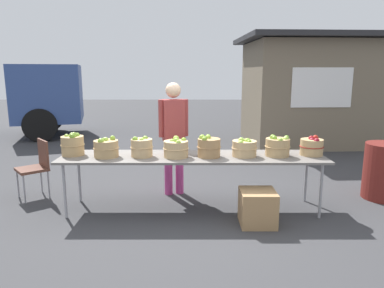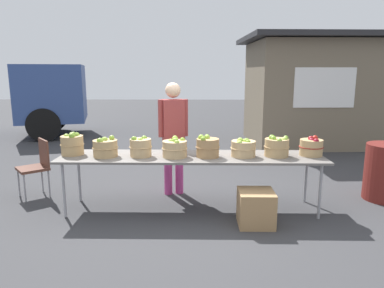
{
  "view_description": "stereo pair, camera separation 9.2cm",
  "coord_description": "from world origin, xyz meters",
  "px_view_note": "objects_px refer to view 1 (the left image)",
  "views": [
    {
      "loc": [
        -0.01,
        -4.62,
        1.84
      ],
      "look_at": [
        0.0,
        0.3,
        0.85
      ],
      "focal_mm": 33.39,
      "sensor_mm": 36.0,
      "label": 1
    },
    {
      "loc": [
        0.08,
        -4.62,
        1.84
      ],
      "look_at": [
        0.0,
        0.3,
        0.85
      ],
      "focal_mm": 33.39,
      "sensor_mm": 36.0,
      "label": 2
    }
  ],
  "objects_px": {
    "vendor_adult": "(173,130)",
    "apple_basket_green_3": "(175,148)",
    "apple_basket_green_1": "(105,148)",
    "market_table": "(192,158)",
    "folding_chair": "(36,164)",
    "apple_basket_green_6": "(277,146)",
    "apple_basket_red_0": "(311,146)",
    "apple_basket_green_4": "(208,147)",
    "apple_basket_green_2": "(141,147)",
    "produce_crate": "(257,207)",
    "apple_basket_green_0": "(72,145)",
    "apple_basket_green_5": "(244,148)"
  },
  "relations": [
    {
      "from": "apple_basket_green_1",
      "to": "apple_basket_green_2",
      "type": "distance_m",
      "value": 0.46
    },
    {
      "from": "vendor_adult",
      "to": "apple_basket_green_1",
      "type": "bearing_deg",
      "value": 25.49
    },
    {
      "from": "apple_basket_red_0",
      "to": "vendor_adult",
      "type": "xyz_separation_m",
      "value": [
        -1.88,
        0.59,
        0.13
      ]
    },
    {
      "from": "apple_basket_green_6",
      "to": "apple_basket_red_0",
      "type": "relative_size",
      "value": 1.05
    },
    {
      "from": "apple_basket_green_0",
      "to": "apple_basket_green_1",
      "type": "distance_m",
      "value": 0.48
    },
    {
      "from": "apple_basket_green_4",
      "to": "vendor_adult",
      "type": "distance_m",
      "value": 0.86
    },
    {
      "from": "apple_basket_green_3",
      "to": "folding_chair",
      "type": "xyz_separation_m",
      "value": [
        -2.1,
        0.56,
        -0.36
      ]
    },
    {
      "from": "apple_basket_green_3",
      "to": "apple_basket_red_0",
      "type": "relative_size",
      "value": 1.06
    },
    {
      "from": "vendor_adult",
      "to": "folding_chair",
      "type": "relative_size",
      "value": 1.97
    },
    {
      "from": "apple_basket_green_2",
      "to": "apple_basket_green_6",
      "type": "height_order",
      "value": "apple_basket_green_6"
    },
    {
      "from": "apple_basket_green_5",
      "to": "apple_basket_green_4",
      "type": "bearing_deg",
      "value": -176.33
    },
    {
      "from": "apple_basket_green_6",
      "to": "apple_basket_green_0",
      "type": "bearing_deg",
      "value": 179.06
    },
    {
      "from": "folding_chair",
      "to": "market_table",
      "type": "bearing_deg",
      "value": 38.29
    },
    {
      "from": "folding_chair",
      "to": "apple_basket_green_0",
      "type": "bearing_deg",
      "value": 18.03
    },
    {
      "from": "folding_chair",
      "to": "apple_basket_green_6",
      "type": "bearing_deg",
      "value": 42.17
    },
    {
      "from": "market_table",
      "to": "apple_basket_green_2",
      "type": "height_order",
      "value": "apple_basket_green_2"
    },
    {
      "from": "apple_basket_green_2",
      "to": "market_table",
      "type": "bearing_deg",
      "value": 3.27
    },
    {
      "from": "apple_basket_green_2",
      "to": "apple_basket_green_3",
      "type": "distance_m",
      "value": 0.45
    },
    {
      "from": "apple_basket_green_3",
      "to": "apple_basket_red_0",
      "type": "height_order",
      "value": "apple_basket_red_0"
    },
    {
      "from": "vendor_adult",
      "to": "apple_basket_green_3",
      "type": "bearing_deg",
      "value": 81.62
    },
    {
      "from": "apple_basket_green_2",
      "to": "apple_basket_green_3",
      "type": "height_order",
      "value": "apple_basket_green_2"
    },
    {
      "from": "apple_basket_green_2",
      "to": "produce_crate",
      "type": "xyz_separation_m",
      "value": [
        1.47,
        -0.45,
        -0.66
      ]
    },
    {
      "from": "apple_basket_red_0",
      "to": "folding_chair",
      "type": "relative_size",
      "value": 0.37
    },
    {
      "from": "apple_basket_green_4",
      "to": "market_table",
      "type": "bearing_deg",
      "value": 165.8
    },
    {
      "from": "apple_basket_green_0",
      "to": "apple_basket_green_5",
      "type": "xyz_separation_m",
      "value": [
        2.29,
        -0.07,
        -0.03
      ]
    },
    {
      "from": "apple_basket_red_0",
      "to": "vendor_adult",
      "type": "distance_m",
      "value": 1.97
    },
    {
      "from": "apple_basket_green_1",
      "to": "apple_basket_green_0",
      "type": "bearing_deg",
      "value": 167.75
    },
    {
      "from": "vendor_adult",
      "to": "produce_crate",
      "type": "relative_size",
      "value": 3.96
    },
    {
      "from": "produce_crate",
      "to": "apple_basket_green_4",
      "type": "bearing_deg",
      "value": 143.11
    },
    {
      "from": "apple_basket_green_6",
      "to": "vendor_adult",
      "type": "height_order",
      "value": "vendor_adult"
    },
    {
      "from": "market_table",
      "to": "apple_basket_green_1",
      "type": "relative_size",
      "value": 10.37
    },
    {
      "from": "apple_basket_green_4",
      "to": "vendor_adult",
      "type": "relative_size",
      "value": 0.19
    },
    {
      "from": "market_table",
      "to": "vendor_adult",
      "type": "bearing_deg",
      "value": 114.09
    },
    {
      "from": "apple_basket_green_0",
      "to": "apple_basket_green_4",
      "type": "xyz_separation_m",
      "value": [
        1.81,
        -0.1,
        -0.01
      ]
    },
    {
      "from": "apple_basket_green_1",
      "to": "apple_basket_green_4",
      "type": "distance_m",
      "value": 1.35
    },
    {
      "from": "apple_basket_green_4",
      "to": "vendor_adult",
      "type": "xyz_separation_m",
      "value": [
        -0.49,
        0.69,
        0.12
      ]
    },
    {
      "from": "apple_basket_green_3",
      "to": "apple_basket_green_1",
      "type": "bearing_deg",
      "value": 179.46
    },
    {
      "from": "market_table",
      "to": "apple_basket_green_3",
      "type": "distance_m",
      "value": 0.27
    },
    {
      "from": "market_table",
      "to": "vendor_adult",
      "type": "height_order",
      "value": "vendor_adult"
    },
    {
      "from": "market_table",
      "to": "folding_chair",
      "type": "height_order",
      "value": "folding_chair"
    },
    {
      "from": "apple_basket_green_6",
      "to": "apple_basket_red_0",
      "type": "distance_m",
      "value": 0.47
    },
    {
      "from": "apple_basket_green_2",
      "to": "apple_basket_green_5",
      "type": "relative_size",
      "value": 0.88
    },
    {
      "from": "market_table",
      "to": "apple_basket_green_2",
      "type": "bearing_deg",
      "value": -176.73
    },
    {
      "from": "apple_basket_red_0",
      "to": "apple_basket_green_1",
      "type": "bearing_deg",
      "value": -177.86
    },
    {
      "from": "apple_basket_green_4",
      "to": "vendor_adult",
      "type": "bearing_deg",
      "value": 125.6
    },
    {
      "from": "apple_basket_green_4",
      "to": "apple_basket_red_0",
      "type": "relative_size",
      "value": 1.0
    },
    {
      "from": "apple_basket_green_3",
      "to": "apple_basket_green_6",
      "type": "height_order",
      "value": "apple_basket_green_6"
    },
    {
      "from": "apple_basket_green_6",
      "to": "apple_basket_green_4",
      "type": "bearing_deg",
      "value": -176.66
    },
    {
      "from": "market_table",
      "to": "apple_basket_green_2",
      "type": "distance_m",
      "value": 0.69
    },
    {
      "from": "apple_basket_green_0",
      "to": "apple_basket_green_4",
      "type": "distance_m",
      "value": 1.82
    }
  ]
}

